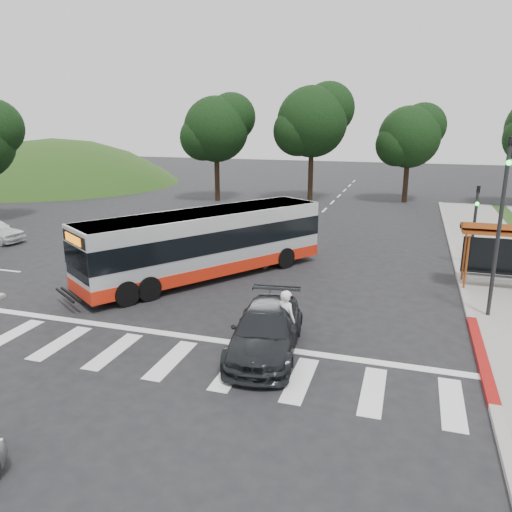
% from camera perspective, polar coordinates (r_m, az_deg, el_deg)
% --- Properties ---
extents(ground, '(140.00, 140.00, 0.00)m').
position_cam_1_polar(ground, '(19.85, -3.15, -5.47)').
color(ground, black).
rests_on(ground, ground).
extents(sidewalk_east, '(4.00, 40.00, 0.12)m').
position_cam_1_polar(sidewalk_east, '(26.67, 26.28, -1.46)').
color(sidewalk_east, gray).
rests_on(sidewalk_east, ground).
extents(curb_east, '(0.30, 40.00, 0.15)m').
position_cam_1_polar(curb_east, '(26.41, 22.01, -1.10)').
color(curb_east, '#9E9991').
rests_on(curb_east, ground).
extents(curb_east_red, '(0.32, 6.00, 0.15)m').
position_cam_1_polar(curb_east_red, '(17.04, 24.32, -10.29)').
color(curb_east_red, maroon).
rests_on(curb_east_red, ground).
extents(hillside_nw, '(44.00, 44.00, 10.00)m').
position_cam_1_polar(hillside_nw, '(61.48, -21.83, 7.72)').
color(hillside_nw, '#223B13').
rests_on(hillside_nw, ground).
extents(crosswalk_ladder, '(18.00, 2.60, 0.01)m').
position_cam_1_polar(crosswalk_ladder, '(15.67, -9.68, -11.62)').
color(crosswalk_ladder, silver).
rests_on(crosswalk_ladder, ground).
extents(traffic_signal_ne_tall, '(0.18, 0.37, 6.50)m').
position_cam_1_polar(traffic_signal_ne_tall, '(19.35, 26.21, 4.33)').
color(traffic_signal_ne_tall, black).
rests_on(traffic_signal_ne_tall, ground).
extents(traffic_signal_ne_short, '(0.18, 0.37, 4.00)m').
position_cam_1_polar(traffic_signal_ne_short, '(26.42, 23.76, 4.09)').
color(traffic_signal_ne_short, black).
rests_on(traffic_signal_ne_short, ground).
extents(tree_north_a, '(6.60, 6.15, 10.17)m').
position_cam_1_polar(tree_north_a, '(44.24, 6.56, 15.13)').
color(tree_north_a, black).
rests_on(tree_north_a, ground).
extents(tree_north_b, '(5.72, 5.33, 8.43)m').
position_cam_1_polar(tree_north_b, '(45.43, 17.21, 12.97)').
color(tree_north_b, black).
rests_on(tree_north_b, ground).
extents(tree_north_c, '(6.16, 5.74, 9.30)m').
position_cam_1_polar(tree_north_c, '(44.58, -4.46, 14.37)').
color(tree_north_c, black).
rests_on(tree_north_c, ground).
extents(transit_bus, '(8.72, 11.22, 3.05)m').
position_cam_1_polar(transit_bus, '(22.83, -5.75, 1.28)').
color(transit_bus, silver).
rests_on(transit_bus, ground).
extents(pedestrian, '(0.85, 0.77, 1.94)m').
position_cam_1_polar(pedestrian, '(15.84, 3.47, -7.27)').
color(pedestrian, white).
rests_on(pedestrian, ground).
extents(dark_sedan, '(2.61, 5.16, 1.43)m').
position_cam_1_polar(dark_sedan, '(15.66, 1.15, -8.52)').
color(dark_sedan, '#212427').
rests_on(dark_sedan, ground).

